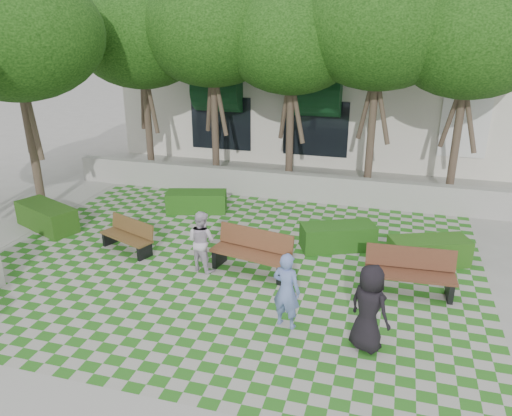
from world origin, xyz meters
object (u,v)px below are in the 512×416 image
(hedge_midleft, at_px, (197,202))
(hedge_west, at_px, (47,217))
(hedge_east, at_px, (429,251))
(person_white, at_px, (201,241))
(bench_mid, at_px, (252,252))
(person_blue, at_px, (286,290))
(person_dark, at_px, (369,308))
(hedge_midright, at_px, (338,237))
(bench_east, at_px, (410,273))
(bench_west, at_px, (128,236))

(hedge_midleft, relative_size, hedge_west, 0.91)
(hedge_east, relative_size, person_white, 1.28)
(bench_mid, bearing_deg, person_blue, -45.84)
(bench_mid, height_order, person_blue, person_blue)
(hedge_midleft, height_order, person_dark, person_dark)
(bench_mid, relative_size, hedge_midright, 1.06)
(person_blue, bearing_deg, hedge_midright, -83.46)
(bench_mid, bearing_deg, hedge_east, 32.61)
(bench_east, distance_m, person_white, 4.82)
(person_dark, bearing_deg, bench_east, -74.15)
(person_white, bearing_deg, bench_west, 6.68)
(person_dark, bearing_deg, bench_mid, -4.54)
(person_blue, bearing_deg, bench_east, -124.99)
(hedge_east, height_order, hedge_midright, hedge_midright)
(hedge_midright, xyz_separation_m, person_white, (-3.01, -2.07, 0.41))
(bench_west, bearing_deg, person_white, 10.39)
(person_blue, distance_m, person_white, 3.05)
(bench_west, distance_m, hedge_east, 7.66)
(bench_west, distance_m, hedge_midleft, 3.18)
(hedge_midleft, bearing_deg, hedge_east, -14.32)
(bench_west, height_order, person_blue, person_blue)
(hedge_west, xyz_separation_m, person_blue, (7.74, -2.91, 0.44))
(bench_west, distance_m, person_white, 2.32)
(bench_west, height_order, person_dark, person_dark)
(bench_west, xyz_separation_m, hedge_midleft, (0.64, 3.11, -0.08))
(hedge_east, distance_m, person_blue, 4.58)
(bench_mid, relative_size, bench_west, 1.22)
(bench_east, distance_m, person_blue, 3.09)
(hedge_midright, relative_size, hedge_midleft, 1.04)
(bench_mid, bearing_deg, bench_east, 11.27)
(hedge_midleft, bearing_deg, bench_east, -27.59)
(bench_east, bearing_deg, bench_mid, 176.53)
(hedge_midright, bearing_deg, bench_east, -45.87)
(hedge_midleft, xyz_separation_m, person_white, (1.61, -3.57, 0.43))
(bench_west, xyz_separation_m, hedge_midright, (5.26, 1.61, -0.07))
(person_white, bearing_deg, hedge_west, 6.03)
(hedge_east, xyz_separation_m, hedge_midleft, (-6.89, 1.76, -0.01))
(bench_east, xyz_separation_m, hedge_midleft, (-6.42, 3.35, -0.17))
(hedge_midleft, distance_m, person_white, 3.93)
(person_dark, xyz_separation_m, person_white, (-4.06, 2.06, -0.09))
(hedge_east, xyz_separation_m, hedge_midright, (-2.27, 0.26, 0.00))
(bench_west, xyz_separation_m, hedge_east, (7.54, 1.35, -0.07))
(person_dark, distance_m, person_white, 4.56)
(bench_west, bearing_deg, bench_east, 19.84)
(bench_mid, height_order, hedge_west, bench_mid)
(person_blue, bearing_deg, hedge_east, -113.56)
(bench_east, xyz_separation_m, person_dark, (-0.75, -2.27, 0.35))
(bench_mid, distance_m, bench_west, 3.45)
(hedge_west, distance_m, person_dark, 9.87)
(bench_mid, xyz_separation_m, person_white, (-1.19, -0.23, 0.26))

